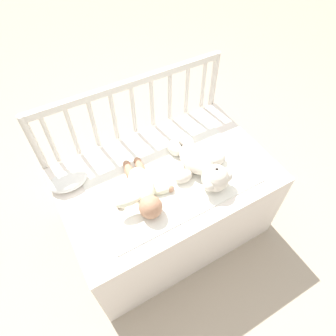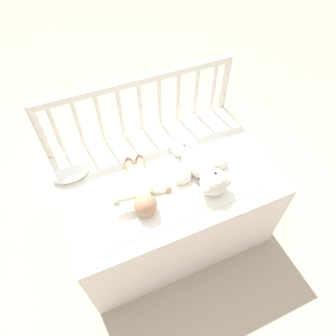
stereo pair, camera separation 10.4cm
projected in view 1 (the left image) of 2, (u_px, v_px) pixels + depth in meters
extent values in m
plane|color=tan|center=(168.00, 226.00, 1.97)|extent=(12.00, 12.00, 0.00)
cube|color=white|center=(167.00, 203.00, 1.76)|extent=(1.10, 0.70, 0.55)
cylinder|color=beige|center=(51.00, 177.00, 1.66)|extent=(0.04, 0.04, 0.89)
cylinder|color=beige|center=(209.00, 114.00, 2.00)|extent=(0.04, 0.04, 0.89)
cube|color=beige|center=(130.00, 83.00, 1.50)|extent=(1.07, 0.03, 0.04)
cylinder|color=beige|center=(50.00, 140.00, 1.49)|extent=(0.02, 0.02, 0.31)
cylinder|color=beige|center=(72.00, 132.00, 1.52)|extent=(0.02, 0.02, 0.31)
cylinder|color=beige|center=(94.00, 124.00, 1.56)|extent=(0.02, 0.02, 0.31)
cylinder|color=beige|center=(114.00, 117.00, 1.60)|extent=(0.02, 0.02, 0.31)
cylinder|color=beige|center=(133.00, 110.00, 1.63)|extent=(0.02, 0.02, 0.31)
cylinder|color=beige|center=(152.00, 103.00, 1.67)|extent=(0.02, 0.02, 0.31)
cylinder|color=beige|center=(170.00, 97.00, 1.70)|extent=(0.02, 0.02, 0.31)
cylinder|color=beige|center=(187.00, 91.00, 1.74)|extent=(0.02, 0.02, 0.31)
cylinder|color=beige|center=(203.00, 85.00, 1.78)|extent=(0.02, 0.02, 0.31)
cube|color=white|center=(170.00, 177.00, 1.53)|extent=(0.82, 0.52, 0.01)
ellipsoid|color=silver|center=(196.00, 159.00, 1.54)|extent=(0.16, 0.22, 0.11)
sphere|color=silver|center=(215.00, 178.00, 1.45)|extent=(0.14, 0.14, 0.14)
sphere|color=tan|center=(216.00, 173.00, 1.42)|extent=(0.06, 0.06, 0.06)
sphere|color=black|center=(217.00, 170.00, 1.40)|extent=(0.02, 0.02, 0.02)
sphere|color=silver|center=(227.00, 176.00, 1.45)|extent=(0.05, 0.05, 0.05)
sphere|color=silver|center=(209.00, 186.00, 1.41)|extent=(0.05, 0.05, 0.05)
ellipsoid|color=silver|center=(218.00, 159.00, 1.57)|extent=(0.10, 0.07, 0.07)
ellipsoid|color=silver|center=(184.00, 177.00, 1.50)|extent=(0.10, 0.07, 0.07)
ellipsoid|color=silver|center=(187.00, 142.00, 1.64)|extent=(0.08, 0.11, 0.07)
ellipsoid|color=silver|center=(174.00, 148.00, 1.62)|extent=(0.08, 0.11, 0.07)
ellipsoid|color=#EAEACC|center=(141.00, 184.00, 1.45)|extent=(0.15, 0.22, 0.10)
sphere|color=tan|center=(151.00, 207.00, 1.36)|extent=(0.11, 0.11, 0.11)
ellipsoid|color=#EAEACC|center=(163.00, 190.00, 1.46)|extent=(0.12, 0.06, 0.04)
ellipsoid|color=#EAEACC|center=(127.00, 202.00, 1.34)|extent=(0.12, 0.06, 0.04)
sphere|color=tan|center=(170.00, 189.00, 1.46)|extent=(0.04, 0.04, 0.04)
sphere|color=tan|center=(119.00, 204.00, 1.41)|extent=(0.04, 0.04, 0.04)
ellipsoid|color=tan|center=(141.00, 169.00, 1.54)|extent=(0.07, 0.12, 0.05)
ellipsoid|color=tan|center=(129.00, 172.00, 1.53)|extent=(0.07, 0.12, 0.05)
sphere|color=tan|center=(137.00, 161.00, 1.58)|extent=(0.04, 0.04, 0.04)
sphere|color=tan|center=(127.00, 164.00, 1.56)|extent=(0.04, 0.04, 0.04)
ellipsoid|color=white|center=(68.00, 181.00, 1.48)|extent=(0.19, 0.13, 0.06)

